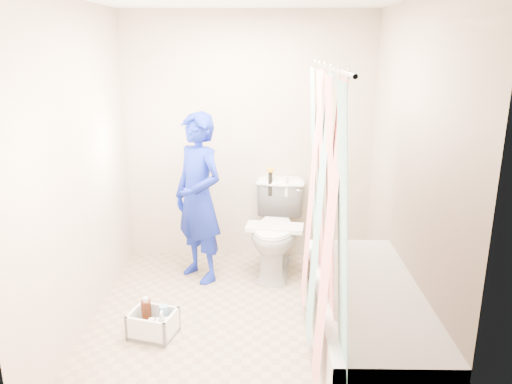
{
  "coord_description": "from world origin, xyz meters",
  "views": [
    {
      "loc": [
        0.15,
        -3.48,
        2.07
      ],
      "look_at": [
        0.08,
        0.39,
        0.94
      ],
      "focal_mm": 35.0,
      "sensor_mm": 36.0,
      "label": 1
    }
  ],
  "objects_px": {
    "bathtub": "(366,319)",
    "toilet": "(276,230)",
    "cleaning_caddy": "(154,325)",
    "plumber": "(198,198)"
  },
  "relations": [
    {
      "from": "bathtub",
      "to": "toilet",
      "type": "relative_size",
      "value": 2.09
    },
    {
      "from": "toilet",
      "to": "bathtub",
      "type": "bearing_deg",
      "value": -58.08
    },
    {
      "from": "bathtub",
      "to": "cleaning_caddy",
      "type": "bearing_deg",
      "value": 172.71
    },
    {
      "from": "bathtub",
      "to": "cleaning_caddy",
      "type": "relative_size",
      "value": 4.62
    },
    {
      "from": "plumber",
      "to": "cleaning_caddy",
      "type": "distance_m",
      "value": 1.22
    },
    {
      "from": "bathtub",
      "to": "toilet",
      "type": "bearing_deg",
      "value": 113.82
    },
    {
      "from": "bathtub",
      "to": "cleaning_caddy",
      "type": "xyz_separation_m",
      "value": [
        -1.51,
        0.19,
        -0.18
      ]
    },
    {
      "from": "bathtub",
      "to": "toilet",
      "type": "xyz_separation_m",
      "value": [
        -0.59,
        1.33,
        0.15
      ]
    },
    {
      "from": "bathtub",
      "to": "cleaning_caddy",
      "type": "height_order",
      "value": "bathtub"
    },
    {
      "from": "plumber",
      "to": "toilet",
      "type": "bearing_deg",
      "value": 56.09
    }
  ]
}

